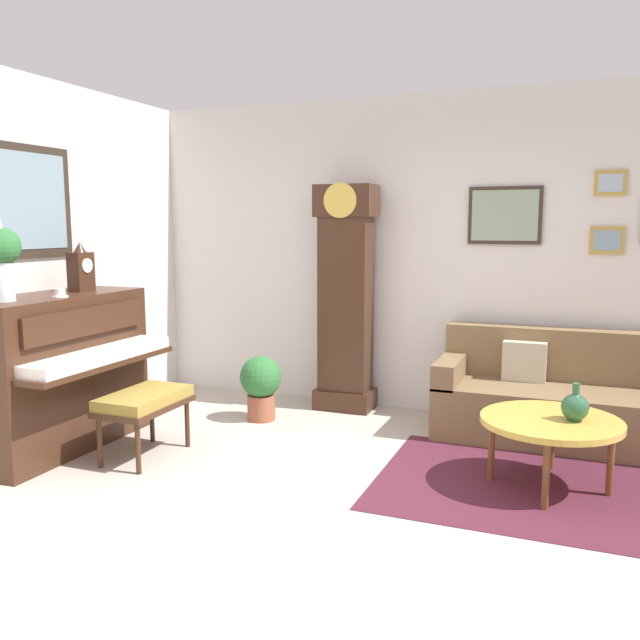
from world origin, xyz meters
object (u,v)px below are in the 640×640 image
teacup (60,294)px  potted_plant (261,383)px  piano (57,371)px  flower_vase (1,255)px  piano_bench (144,402)px  couch (561,400)px  coffee_table (551,423)px  grandfather_clock (346,304)px  mantel_clock (81,269)px  green_jug (575,407)px

teacup → potted_plant: 1.81m
piano → flower_vase: flower_vase is taller
piano_bench → couch: bearing=29.2°
flower_vase → potted_plant: size_ratio=1.04×
coffee_table → piano_bench: bearing=-170.1°
teacup → couch: bearing=27.1°
grandfather_clock → mantel_clock: size_ratio=5.34×
flower_vase → piano: bearing=90.1°
green_jug → potted_plant: 2.61m
piano → flower_vase: 0.99m
grandfather_clock → potted_plant: 1.04m
piano → piano_bench: 0.75m
piano → grandfather_clock: size_ratio=0.71×
teacup → coffee_table: bearing=10.8°
green_jug → potted_plant: (-2.52, 0.65, -0.22)m
coffee_table → mantel_clock: bearing=-176.1°
coffee_table → green_jug: size_ratio=3.67×
potted_plant → piano_bench: bearing=-107.9°
piano → flower_vase: (0.00, -0.44, 0.89)m
piano_bench → flower_vase: 1.39m
flower_vase → green_jug: (3.61, 0.99, -0.93)m
grandfather_clock → green_jug: bearing=-32.7°
flower_vase → green_jug: flower_vase is taller
piano → couch: bearing=24.8°
piano → grandfather_clock: (1.64, 1.81, 0.38)m
couch → teacup: 3.87m
green_jug → grandfather_clock: bearing=147.3°
couch → piano: bearing=-155.2°
flower_vase → teacup: size_ratio=5.00×
couch → flower_vase: flower_vase is taller
grandfather_clock → green_jug: (1.97, -1.26, -0.42)m
grandfather_clock → couch: grandfather_clock is taller
piano_bench → flower_vase: size_ratio=1.21×
piano → grandfather_clock: grandfather_clock is taller
green_jug → potted_plant: size_ratio=0.43×
piano → coffee_table: (3.48, 0.55, -0.16)m
grandfather_clock → coffee_table: 2.29m
coffee_table → flower_vase: size_ratio=1.52×
teacup → green_jug: 3.57m
mantel_clock → teacup: bearing=-68.9°
grandfather_clock → couch: 1.98m
mantel_clock → teacup: (0.15, -0.40, -0.15)m
piano → piano_bench: (0.73, 0.07, -0.18)m
green_jug → piano: bearing=-171.4°
teacup → potted_plant: teacup is taller
couch → potted_plant: 2.45m
couch → green_jug: bearing=-84.5°
mantel_clock → potted_plant: bearing=39.3°
grandfather_clock → green_jug: grandfather_clock is taller
potted_plant → piano: bearing=-132.3°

